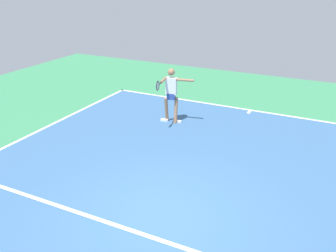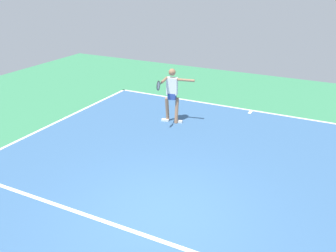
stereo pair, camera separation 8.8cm
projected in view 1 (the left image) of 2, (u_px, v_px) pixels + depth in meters
ground_plane at (163, 215)px, 7.50m from camera, size 23.69×23.69×0.00m
court_surface at (163, 215)px, 7.50m from camera, size 10.87×13.74×0.00m
court_line_baseline_near at (251, 110)px, 13.13m from camera, size 10.87×0.10×0.01m
court_line_service at (146, 235)px, 6.92m from camera, size 8.15×0.10×0.01m
court_line_centre_mark at (249, 112)px, 12.97m from camera, size 0.10×0.30×0.01m
tennis_player at (171, 92)px, 11.70m from camera, size 1.06×1.24×1.78m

